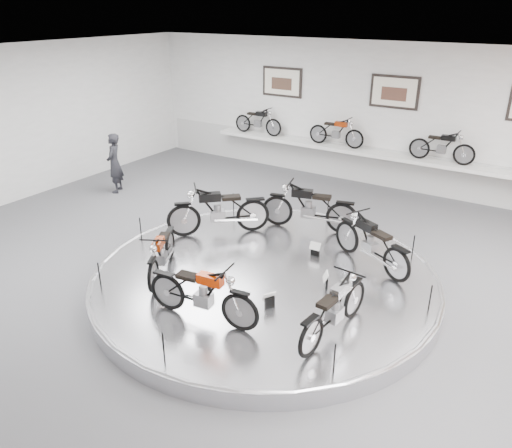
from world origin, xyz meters
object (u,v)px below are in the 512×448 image
Objects in this scene: display_platform at (265,279)px; bike_a at (371,242)px; bike_e at (202,293)px; shelf at (384,155)px; bike_c at (218,210)px; bike_b at (309,207)px; visitor at (114,163)px; bike_f at (334,308)px; bike_d at (161,252)px.

bike_a is (1.55, 1.29, 0.65)m from display_platform.
bike_a is 1.02× the size of bike_e.
shelf is 5.86× the size of bike_c.
bike_b is 1.09× the size of visitor.
bike_a is 1.07× the size of bike_f.
bike_e is (-0.02, -8.22, -0.21)m from shelf.
bike_e reaches higher than shelf.
bike_d is at bearing -145.45° from display_platform.
bike_f is 0.95× the size of visitor.
bike_d is 3.43m from bike_f.
visitor is at bearing 20.10° from bike_a.
bike_c is 3.23m from bike_e.
display_platform is 3.85× the size of visitor.
bike_e is 1.00× the size of visitor.
bike_e reaches higher than bike_d.
shelf is 6.09× the size of bike_b.
bike_b is at bearing -0.47° from bike_a.
bike_a reaches higher than display_platform.
bike_e is 1.05× the size of bike_f.
bike_a is 1.97m from bike_b.
display_platform is 3.41× the size of bike_c.
bike_d is at bearing 51.72° from bike_c.
visitor is at bearing -145.84° from shelf.
bike_d is at bearing 63.72° from bike_a.
bike_c is (-3.28, -0.37, 0.06)m from bike_a.
bike_e is at bearing 89.68° from bike_a.
bike_c is 2.00m from bike_d.
shelf is 7.32× the size of bike_d.
bike_c reaches higher than bike_f.
bike_c is at bearing 67.10° from bike_f.
bike_d is (-3.11, -2.36, -0.05)m from bike_a.
bike_e is (0.18, -4.00, -0.04)m from bike_b.
bike_b is at bearing 38.57° from bike_f.
bike_b is (-1.75, 0.89, 0.03)m from bike_a.
bike_e reaches higher than display_platform.
shelf is 6.61× the size of visitor.
shelf is 7.72m from bike_f.
bike_c reaches higher than bike_d.
bike_a is 0.94× the size of bike_b.
bike_e is at bearing 78.69° from bike_c.
display_platform is at bearing 66.15° from bike_f.
bike_b reaches higher than bike_a.
bike_b reaches higher than shelf.
bike_f reaches higher than display_platform.
bike_e is at bearing -90.63° from display_platform.
bike_c reaches higher than bike_e.
bike_c is 1.19× the size of bike_f.
visitor is at bearing 160.86° from display_platform.
bike_d is (-1.36, -3.25, -0.09)m from bike_b.
bike_d is at bearing 95.91° from bike_f.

